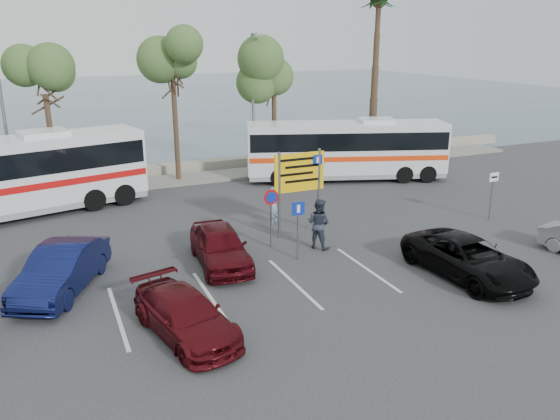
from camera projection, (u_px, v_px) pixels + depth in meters
name	position (u px, v px, depth m)	size (l,w,h in m)	color
ground	(312.00, 266.00, 19.82)	(120.00, 120.00, 0.00)	#323235
kerb_strip	(204.00, 177.00, 32.01)	(44.00, 2.40, 0.15)	gray
seawall	(195.00, 166.00, 33.68)	(48.00, 0.80, 0.60)	gray
sea	(107.00, 99.00, 72.15)	(140.00, 140.00, 0.00)	#394F5C
tree_left	(43.00, 78.00, 27.14)	(3.20, 3.20, 7.20)	#382619
tree_mid	(172.00, 62.00, 29.43)	(3.20, 3.20, 8.00)	#382619
tree_right	(274.00, 69.00, 31.88)	(3.20, 3.20, 7.40)	#382619
palm_tree	(379.00, 4.00, 33.43)	(4.80, 4.80, 11.20)	#382619
street_lamp_left	(3.00, 109.00, 26.38)	(0.45, 1.15, 8.01)	slate
street_lamp_right	(253.00, 98.00, 31.36)	(0.45, 1.15, 8.01)	slate
direction_sign	(299.00, 179.00, 22.25)	(2.20, 0.12, 3.60)	slate
sign_no_stop	(271.00, 209.00, 21.19)	(0.60, 0.08, 2.35)	slate
sign_parking	(298.00, 222.00, 19.99)	(0.50, 0.07, 2.25)	slate
sign_taxi	(492.00, 189.00, 24.44)	(0.50, 0.07, 2.20)	slate
lane_markings	(295.00, 282.00, 18.51)	(12.02, 4.20, 0.01)	silver
coach_bus_left	(6.00, 180.00, 24.54)	(12.64, 5.44, 3.86)	silver
coach_bus_right	(346.00, 152.00, 31.35)	(11.49, 5.97, 3.53)	silver
car_blue	(62.00, 269.00, 17.69)	(1.60, 4.60, 1.51)	#0F1648
car_maroon	(185.00, 315.00, 15.09)	(1.71, 4.21, 1.22)	#550E13
car_red	(220.00, 246.00, 19.76)	(1.72, 4.28, 1.46)	#4F0B12
suv_black	(468.00, 258.00, 18.81)	(2.27, 4.91, 1.37)	black
pedestrian_near	(273.00, 205.00, 24.15)	(0.61, 0.40, 1.67)	#8BA7CA
pedestrian_far	(319.00, 224.00, 21.26)	(0.98, 0.76, 2.01)	#2E3545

